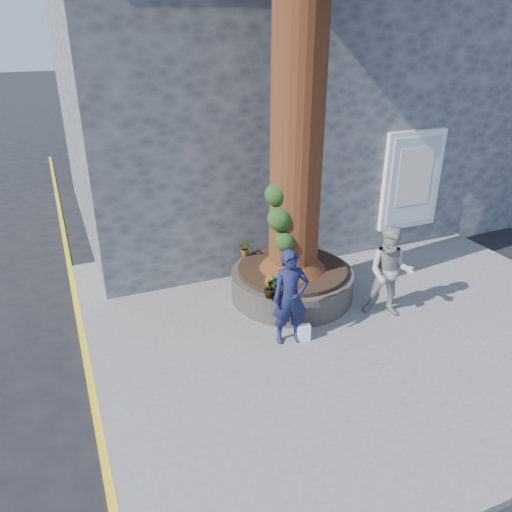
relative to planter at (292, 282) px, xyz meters
name	(u,v)px	position (x,y,z in m)	size (l,w,h in m)	color
ground	(302,371)	(-0.80, -2.00, -0.41)	(120.00, 120.00, 0.00)	black
pavement	(351,316)	(0.70, -1.00, -0.35)	(9.00, 8.00, 0.12)	slate
yellow_line	(90,382)	(-3.85, -1.00, -0.41)	(0.10, 30.00, 0.01)	yellow
stone_shop	(265,95)	(1.70, 5.20, 2.75)	(10.30, 8.30, 6.30)	#48494C
neighbour_shop	(491,87)	(9.70, 5.20, 2.59)	(6.00, 8.00, 6.00)	#48494C
planter	(292,282)	(0.00, 0.00, 0.00)	(2.30, 2.30, 0.60)	black
man	(290,298)	(-0.70, -1.32, 0.51)	(0.59, 0.39, 1.61)	#161A3D
woman	(390,272)	(1.26, -1.24, 0.53)	(0.80, 0.63, 1.65)	#9B9895
shopping_bag	(304,332)	(-0.48, -1.41, -0.15)	(0.20, 0.12, 0.28)	white
plant_a	(275,286)	(-0.76, -0.85, 0.49)	(0.20, 0.13, 0.37)	gray
plant_b	(270,287)	(-0.85, -0.85, 0.49)	(0.20, 0.19, 0.36)	gray
plant_c	(270,288)	(-0.85, -0.85, 0.48)	(0.20, 0.20, 0.35)	gray
plant_d	(246,248)	(-0.60, 0.85, 0.46)	(0.27, 0.24, 0.30)	gray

